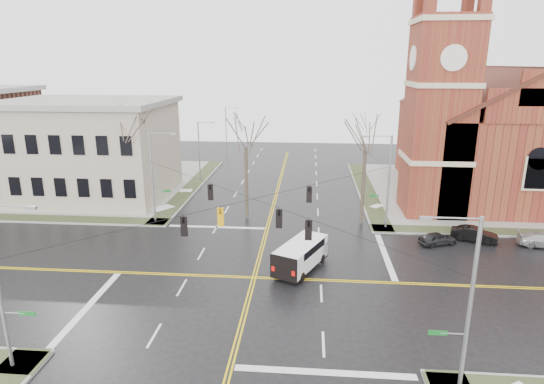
# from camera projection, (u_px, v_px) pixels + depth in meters

# --- Properties ---
(ground) EXTENTS (120.00, 120.00, 0.00)m
(ground) POSITION_uv_depth(u_px,v_px,m) (254.00, 278.00, 34.20)
(ground) COLOR black
(ground) RESTS_ON ground
(sidewalks) EXTENTS (80.00, 80.00, 0.17)m
(sidewalks) POSITION_uv_depth(u_px,v_px,m) (254.00, 277.00, 34.17)
(sidewalks) COLOR gray
(sidewalks) RESTS_ON ground
(road_markings) EXTENTS (100.00, 100.00, 0.01)m
(road_markings) POSITION_uv_depth(u_px,v_px,m) (254.00, 277.00, 34.19)
(road_markings) COLOR gold
(road_markings) RESTS_ON ground
(church) EXTENTS (24.28, 27.48, 27.50)m
(church) POSITION_uv_depth(u_px,v_px,m) (487.00, 125.00, 53.62)
(church) COLOR maroon
(church) RESTS_ON ground
(civic_building_a) EXTENTS (18.00, 14.00, 11.00)m
(civic_building_a) POSITION_uv_depth(u_px,v_px,m) (89.00, 151.00, 53.61)
(civic_building_a) COLOR tan
(civic_building_a) RESTS_ON ground
(signal_pole_ne) EXTENTS (2.75, 0.22, 9.00)m
(signal_pole_ne) POSITION_uv_depth(u_px,v_px,m) (387.00, 179.00, 42.94)
(signal_pole_ne) COLOR gray
(signal_pole_ne) RESTS_ON ground
(signal_pole_nw) EXTENTS (2.75, 0.22, 9.00)m
(signal_pole_nw) POSITION_uv_depth(u_px,v_px,m) (154.00, 175.00, 44.76)
(signal_pole_nw) COLOR gray
(signal_pole_nw) RESTS_ON ground
(signal_pole_se) EXTENTS (2.75, 0.22, 9.00)m
(signal_pole_se) POSITION_uv_depth(u_px,v_px,m) (466.00, 303.00, 20.90)
(signal_pole_se) COLOR gray
(signal_pole_se) RESTS_ON ground
(signal_pole_sw) EXTENTS (2.75, 0.22, 9.00)m
(signal_pole_sw) POSITION_uv_depth(u_px,v_px,m) (1.00, 283.00, 22.73)
(signal_pole_sw) COLOR gray
(signal_pole_sw) RESTS_ON ground
(span_wires) EXTENTS (23.02, 23.02, 0.03)m
(span_wires) POSITION_uv_depth(u_px,v_px,m) (253.00, 199.00, 32.49)
(span_wires) COLOR black
(span_wires) RESTS_ON ground
(traffic_signals) EXTENTS (8.21, 8.26, 1.30)m
(traffic_signals) POSITION_uv_depth(u_px,v_px,m) (252.00, 212.00, 32.06)
(traffic_signals) COLOR black
(traffic_signals) RESTS_ON ground
(streetlight_north_a) EXTENTS (2.30, 0.20, 8.00)m
(streetlight_north_a) POSITION_uv_depth(u_px,v_px,m) (200.00, 149.00, 60.65)
(streetlight_north_a) COLOR gray
(streetlight_north_a) RESTS_ON ground
(streetlight_north_b) EXTENTS (2.30, 0.20, 8.00)m
(streetlight_north_b) POSITION_uv_depth(u_px,v_px,m) (227.00, 128.00, 79.81)
(streetlight_north_b) COLOR gray
(streetlight_north_b) RESTS_ON ground
(cargo_van) EXTENTS (4.39, 6.09, 2.18)m
(cargo_van) POSITION_uv_depth(u_px,v_px,m) (302.00, 253.00, 35.38)
(cargo_van) COLOR white
(cargo_van) RESTS_ON ground
(parked_car_a) EXTENTS (3.63, 2.53, 1.15)m
(parked_car_a) POSITION_uv_depth(u_px,v_px,m) (437.00, 239.00, 40.21)
(parked_car_a) COLOR black
(parked_car_a) RESTS_ON ground
(parked_car_b) EXTENTS (4.21, 2.71, 1.31)m
(parked_car_b) POSITION_uv_depth(u_px,v_px,m) (474.00, 234.00, 40.99)
(parked_car_b) COLOR black
(parked_car_b) RESTS_ON ground
(parked_car_c) EXTENTS (4.49, 2.38, 1.24)m
(parked_car_c) POSITION_uv_depth(u_px,v_px,m) (544.00, 240.00, 39.75)
(parked_car_c) COLOR #A8A8AA
(parked_car_c) RESTS_ON ground
(tree_nw_far) EXTENTS (4.00, 4.00, 12.14)m
(tree_nw_far) POSITION_uv_depth(u_px,v_px,m) (132.00, 132.00, 45.92)
(tree_nw_far) COLOR #382F23
(tree_nw_far) RESTS_ON ground
(tree_nw_near) EXTENTS (4.00, 4.00, 11.04)m
(tree_nw_near) POSITION_uv_depth(u_px,v_px,m) (246.00, 142.00, 45.03)
(tree_nw_near) COLOR #382F23
(tree_nw_near) RESTS_ON ground
(tree_ne) EXTENTS (4.00, 4.00, 11.30)m
(tree_ne) POSITION_uv_depth(u_px,v_px,m) (366.00, 143.00, 43.56)
(tree_ne) COLOR #382F23
(tree_ne) RESTS_ON ground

